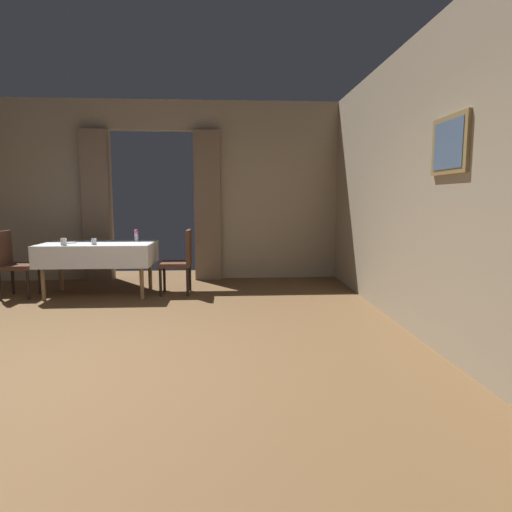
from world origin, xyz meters
TOP-DOWN VIEW (x-y plane):
  - ground at (0.00, 0.00)m, footprint 10.08×10.08m
  - wall_right at (3.20, -0.00)m, footprint 0.16×8.40m
  - wall_back at (0.00, 4.18)m, footprint 6.40×0.27m
  - dining_table_mid at (-0.59, 2.90)m, footprint 1.55×0.89m
  - chair_mid_left at (-1.75, 2.83)m, footprint 0.44×0.44m
  - chair_mid_right at (0.58, 2.92)m, footprint 0.44×0.44m
  - flower_vase_mid at (-0.10, 3.15)m, footprint 0.07×0.07m
  - glass_mid_b at (-0.96, 2.61)m, footprint 0.08×0.08m
  - glass_mid_c at (-0.57, 2.67)m, footprint 0.07×0.07m
  - plate_mid_d at (-0.98, 2.91)m, footprint 0.18×0.18m

SIDE VIEW (x-z plane):
  - ground at x=0.00m, z-range 0.00..0.00m
  - chair_mid_left at x=-1.75m, z-range 0.05..0.98m
  - chair_mid_right at x=0.58m, z-range 0.05..0.98m
  - dining_table_mid at x=-0.59m, z-range 0.28..1.03m
  - plate_mid_d at x=-0.98m, z-range 0.75..0.76m
  - glass_mid_c at x=-0.57m, z-range 0.75..0.84m
  - glass_mid_b at x=-0.96m, z-range 0.75..0.85m
  - flower_vase_mid at x=-0.10m, z-range 0.76..0.94m
  - wall_right at x=3.20m, z-range 0.00..3.00m
  - wall_back at x=0.00m, z-range 0.01..3.01m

